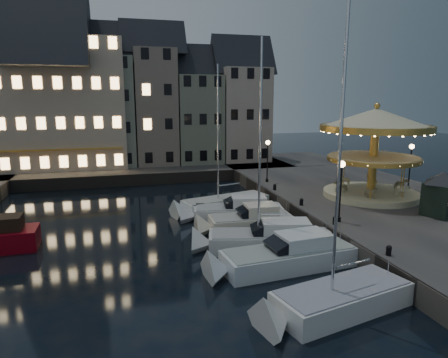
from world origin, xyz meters
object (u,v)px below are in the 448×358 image
object	(u,v)px
bollard_c	(301,201)
ticket_kiosk	(443,186)
streetlamp_d	(411,160)
bollard_d	(275,187)
streetlamp_b	(341,182)
motorboat_c	(264,240)
bollard_b	(335,220)
motorboat_d	(245,223)
streetlamp_c	(268,155)
bollard_a	(389,250)
motorboat_e	(233,213)
motorboat_a	(332,302)
carousel	(375,136)
motorboat_b	(283,258)
motorboat_f	(220,205)

from	to	relation	value
bollard_c	ticket_kiosk	bearing A→B (deg)	-32.44
streetlamp_d	bollard_d	distance (m)	12.51
streetlamp_b	motorboat_c	xyz separation A→B (m)	(-5.55, -0.47, -3.34)
bollard_b	motorboat_d	xyz separation A→B (m)	(-4.96, 3.86, -0.96)
streetlamp_c	motorboat_c	distance (m)	15.40
bollard_a	bollard_b	bearing A→B (deg)	90.00
motorboat_e	bollard_a	bearing A→B (deg)	-67.06
motorboat_a	carousel	xyz separation A→B (m)	(11.61, 13.94, 5.94)
motorboat_c	bollard_b	bearing A→B (deg)	-0.30
motorboat_d	motorboat_b	bearing A→B (deg)	-89.93
streetlamp_b	bollard_a	world-z (taller)	streetlamp_b
streetlamp_d	motorboat_a	world-z (taller)	motorboat_a
motorboat_b	motorboat_e	world-z (taller)	same
bollard_a	motorboat_b	world-z (taller)	motorboat_b
motorboat_c	motorboat_d	bearing A→B (deg)	90.05
motorboat_e	motorboat_f	xyz separation A→B (m)	(-0.31, 2.88, -0.11)
bollard_b	carousel	world-z (taller)	carousel
carousel	bollard_b	bearing A→B (deg)	-139.04
streetlamp_d	bollard_a	bearing A→B (deg)	-132.47
streetlamp_b	bollard_b	world-z (taller)	streetlamp_b
bollard_c	motorboat_e	bearing A→B (deg)	162.78
streetlamp_b	motorboat_d	distance (m)	7.32
streetlamp_b	motorboat_c	bearing A→B (deg)	-175.12
streetlamp_c	motorboat_d	distance (m)	12.04
motorboat_b	motorboat_e	xyz separation A→B (m)	(-0.17, 9.48, -0.00)
motorboat_a	bollard_d	bearing A→B (deg)	75.71
streetlamp_b	streetlamp_c	distance (m)	13.50
bollard_b	motorboat_d	distance (m)	6.36
bollard_d	ticket_kiosk	size ratio (longest dim) A/B	0.16
streetlamp_d	motorboat_f	size ratio (longest dim) A/B	0.36
streetlamp_c	motorboat_a	xyz separation A→B (m)	(-5.30, -21.94, -3.48)
streetlamp_b	motorboat_a	distance (m)	10.55
bollard_a	streetlamp_d	bearing A→B (deg)	47.53
motorboat_b	motorboat_d	distance (m)	6.76
bollard_b	motorboat_f	distance (m)	10.97
motorboat_f	streetlamp_d	bearing A→B (deg)	-6.48
bollard_d	motorboat_f	size ratio (longest dim) A/B	0.05
motorboat_f	carousel	distance (m)	14.13
bollard_c	bollard_d	size ratio (longest dim) A/B	1.00
streetlamp_d	motorboat_d	bearing A→B (deg)	-167.83
ticket_kiosk	bollard_c	bearing A→B (deg)	147.56
streetlamp_b	motorboat_b	distance (m)	7.33
ticket_kiosk	bollard_a	bearing A→B (deg)	-147.26
bollard_a	motorboat_e	xyz separation A→B (m)	(-5.12, 12.09, -0.96)
bollard_a	motorboat_f	bearing A→B (deg)	109.94
bollard_b	motorboat_a	world-z (taller)	motorboat_a
bollard_b	bollard_c	xyz separation A→B (m)	(0.00, 5.00, 0.00)
bollard_d	ticket_kiosk	xyz separation A→B (m)	(8.21, -10.72, 1.87)
streetlamp_d	motorboat_b	distance (m)	20.08
bollard_d	motorboat_a	bearing A→B (deg)	-104.29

